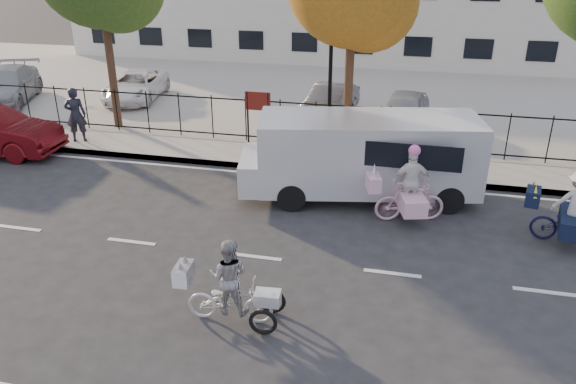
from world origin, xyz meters
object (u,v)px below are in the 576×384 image
(bull_bike, at_px, (573,215))
(lot_car_d, at_px, (404,111))
(zebra_trike, at_px, (230,290))
(lot_car_c, at_px, (330,102))
(lot_car_b, at_px, (136,86))
(unicorn_bike, at_px, (409,193))
(white_van, at_px, (364,154))
(pedestrian, at_px, (76,115))
(lamppost, at_px, (331,59))
(lot_car_a, at_px, (6,86))

(bull_bike, relative_size, lot_car_d, 0.52)
(zebra_trike, bearing_deg, lot_car_c, -3.43)
(zebra_trike, xyz_separation_m, lot_car_b, (-8.77, 13.60, 0.10))
(unicorn_bike, distance_m, lot_car_b, 14.67)
(lot_car_d, bearing_deg, unicorn_bike, -79.64)
(white_van, height_order, pedestrian, white_van)
(unicorn_bike, xyz_separation_m, bull_bike, (3.66, -0.35, -0.00))
(zebra_trike, distance_m, lot_car_b, 16.19)
(unicorn_bike, bearing_deg, zebra_trike, 132.94)
(zebra_trike, xyz_separation_m, lot_car_c, (-0.25, 12.70, 0.13))
(unicorn_bike, height_order, white_van, white_van)
(lot_car_b, height_order, lot_car_d, lot_car_d)
(pedestrian, xyz_separation_m, lot_car_b, (-0.65, 5.52, -0.33))
(lamppost, height_order, lot_car_d, lamppost)
(pedestrian, bearing_deg, lot_car_a, -56.57)
(zebra_trike, distance_m, lot_car_d, 12.20)
(lot_car_d, bearing_deg, pedestrian, -153.40)
(bull_bike, relative_size, lot_car_c, 0.54)
(lamppost, relative_size, lot_car_b, 1.02)
(zebra_trike, relative_size, white_van, 0.30)
(lot_car_c, xyz_separation_m, lot_car_d, (2.81, -0.78, 0.04))
(lot_car_a, bearing_deg, lot_car_b, -1.76)
(pedestrian, distance_m, lot_car_a, 6.84)
(zebra_trike, relative_size, unicorn_bike, 0.96)
(pedestrian, relative_size, lot_car_b, 0.43)
(zebra_trike, relative_size, lot_car_d, 0.50)
(unicorn_bike, relative_size, white_van, 0.31)
(lamppost, height_order, zebra_trike, lamppost)
(bull_bike, distance_m, lot_car_d, 8.48)
(unicorn_bike, bearing_deg, white_van, 30.76)
(lot_car_b, xyz_separation_m, lot_car_d, (11.33, -1.68, 0.08))
(lot_car_c, bearing_deg, lot_car_d, -5.89)
(lot_car_a, xyz_separation_m, lot_car_d, (16.37, 0.06, -0.05))
(pedestrian, height_order, lot_car_a, pedestrian)
(bull_bike, height_order, lot_car_b, bull_bike)
(zebra_trike, relative_size, lot_car_a, 0.39)
(zebra_trike, height_order, lot_car_a, zebra_trike)
(lot_car_b, bearing_deg, lamppost, -34.89)
(bull_bike, distance_m, lot_car_a, 21.76)
(unicorn_bike, xyz_separation_m, lot_car_a, (-16.81, 7.02, 0.13))
(zebra_trike, bearing_deg, lot_car_a, 44.77)
(lot_car_a, relative_size, lot_car_b, 1.16)
(lamppost, distance_m, lot_car_b, 10.42)
(lamppost, height_order, bull_bike, lamppost)
(zebra_trike, bearing_deg, lamppost, -6.49)
(zebra_trike, distance_m, pedestrian, 11.46)
(unicorn_bike, bearing_deg, bull_bike, -110.85)
(bull_bike, xyz_separation_m, lot_car_d, (-4.10, 7.43, 0.08))
(zebra_trike, height_order, white_van, white_van)
(unicorn_bike, relative_size, bull_bike, 1.00)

